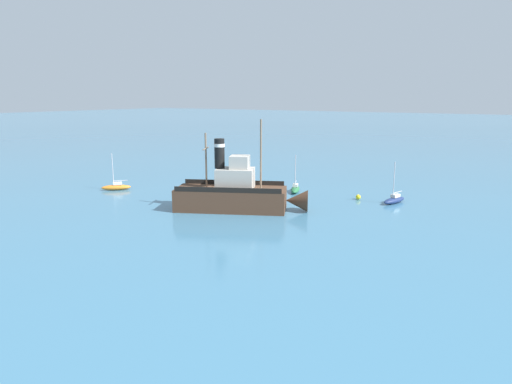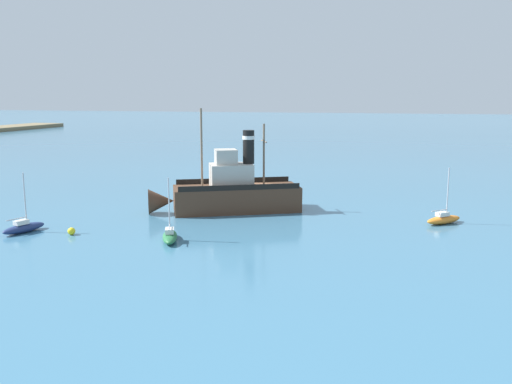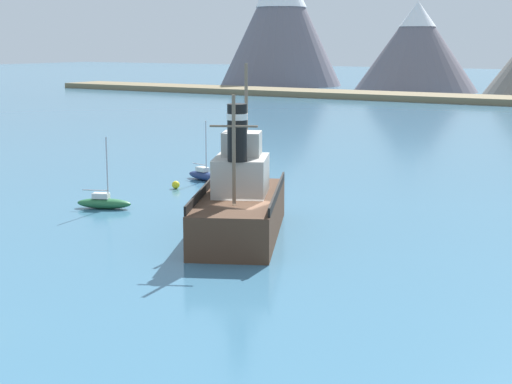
% 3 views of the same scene
% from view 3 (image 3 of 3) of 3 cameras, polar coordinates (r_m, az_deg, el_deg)
% --- Properties ---
extents(ground_plane, '(600.00, 600.00, 0.00)m').
position_cam_3_polar(ground_plane, '(43.77, -0.93, -3.91)').
color(ground_plane, teal).
extents(old_tugboat, '(9.35, 14.42, 9.90)m').
position_cam_3_polar(old_tugboat, '(46.10, -1.08, -0.82)').
color(old_tugboat, '#4C3323').
rests_on(old_tugboat, ground).
extents(sailboat_green, '(3.93, 2.49, 4.90)m').
position_cam_3_polar(sailboat_green, '(54.30, -11.01, -0.74)').
color(sailboat_green, '#286B3D').
rests_on(sailboat_green, ground).
extents(sailboat_navy, '(3.96, 2.16, 4.90)m').
position_cam_3_polar(sailboat_navy, '(64.41, -3.80, 1.24)').
color(sailboat_navy, navy).
rests_on(sailboat_navy, ground).
extents(mooring_buoy, '(0.61, 0.61, 0.61)m').
position_cam_3_polar(mooring_buoy, '(60.87, -5.86, 0.53)').
color(mooring_buoy, yellow).
rests_on(mooring_buoy, ground).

